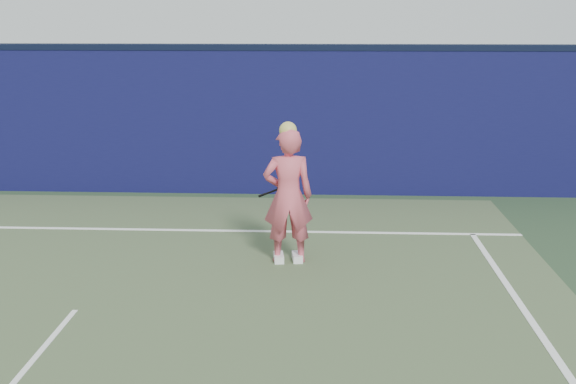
{
  "coord_description": "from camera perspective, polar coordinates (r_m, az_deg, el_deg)",
  "views": [
    {
      "loc": [
        2.63,
        -6.07,
        3.07
      ],
      "look_at": [
        2.2,
        2.73,
        0.92
      ],
      "focal_mm": 45.0,
      "sensor_mm": 36.0,
      "label": 1
    }
  ],
  "objects": [
    {
      "name": "backstop_wall",
      "position": [
        12.97,
        -8.96,
        5.5
      ],
      "size": [
        24.0,
        0.4,
        2.5
      ],
      "primitive_type": "cube",
      "color": "#0D0E3B",
      "rests_on": "ground"
    },
    {
      "name": "player",
      "position": [
        9.07,
        0.0,
        -0.28
      ],
      "size": [
        0.68,
        0.49,
        1.81
      ],
      "rotation": [
        0.0,
        0.0,
        3.27
      ],
      "color": "#D15161",
      "rests_on": "ground"
    },
    {
      "name": "wall_cap",
      "position": [
        12.85,
        -9.18,
        11.25
      ],
      "size": [
        24.0,
        0.42,
        0.1
      ],
      "primitive_type": "cube",
      "color": "black",
      "rests_on": "backstop_wall"
    },
    {
      "name": "court_lines",
      "position": [
        7.01,
        -20.05,
        -13.02
      ],
      "size": [
        11.0,
        12.04,
        0.01
      ],
      "color": "white",
      "rests_on": "court_surface"
    },
    {
      "name": "ground",
      "position": [
        7.29,
        -19.04,
        -11.99
      ],
      "size": [
        80.0,
        80.0,
        0.0
      ],
      "primitive_type": "plane",
      "color": "#273E26",
      "rests_on": "ground"
    },
    {
      "name": "racket",
      "position": [
        9.53,
        -0.34,
        0.33
      ],
      "size": [
        0.48,
        0.23,
        0.27
      ],
      "rotation": [
        0.0,
        0.0,
        0.29
      ],
      "color": "black",
      "rests_on": "ground"
    }
  ]
}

